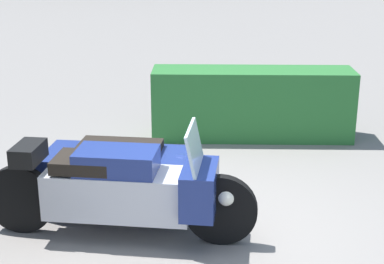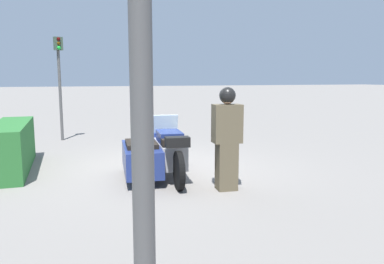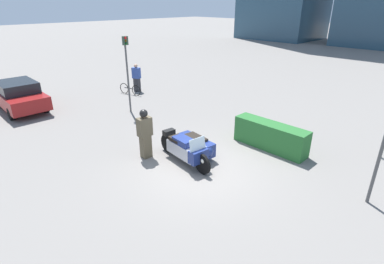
{
  "view_description": "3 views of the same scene",
  "coord_description": "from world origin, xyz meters",
  "px_view_note": "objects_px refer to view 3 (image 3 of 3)",
  "views": [
    {
      "loc": [
        0.13,
        -5.26,
        2.84
      ],
      "look_at": [
        -0.01,
        0.54,
        0.89
      ],
      "focal_mm": 55.0,
      "sensor_mm": 36.0,
      "label": 1
    },
    {
      "loc": [
        -7.89,
        1.83,
        1.98
      ],
      "look_at": [
        -0.96,
        -0.47,
        0.92
      ],
      "focal_mm": 35.0,
      "sensor_mm": 36.0,
      "label": 2
    },
    {
      "loc": [
        6.11,
        -6.37,
        5.2
      ],
      "look_at": [
        -0.76,
        0.38,
        0.99
      ],
      "focal_mm": 28.0,
      "sensor_mm": 36.0,
      "label": 3
    }
  ],
  "objects_px": {
    "officer_rider": "(145,133)",
    "traffic_light_far": "(127,64)",
    "police_motorcycle": "(191,147)",
    "pedestrian_bystander": "(137,78)",
    "bicycle_parked": "(130,89)",
    "hedge_bush_curbside": "(270,136)",
    "parked_car_background": "(19,95)"
  },
  "relations": [
    {
      "from": "officer_rider",
      "to": "parked_car_background",
      "type": "height_order",
      "value": "officer_rider"
    },
    {
      "from": "police_motorcycle",
      "to": "pedestrian_bystander",
      "type": "height_order",
      "value": "pedestrian_bystander"
    },
    {
      "from": "officer_rider",
      "to": "hedge_bush_curbside",
      "type": "xyz_separation_m",
      "value": [
        2.75,
        3.81,
        -0.45
      ]
    },
    {
      "from": "traffic_light_far",
      "to": "officer_rider",
      "type": "bearing_deg",
      "value": -15.41
    },
    {
      "from": "police_motorcycle",
      "to": "parked_car_background",
      "type": "distance_m",
      "value": 10.42
    },
    {
      "from": "police_motorcycle",
      "to": "officer_rider",
      "type": "height_order",
      "value": "officer_rider"
    },
    {
      "from": "bicycle_parked",
      "to": "hedge_bush_curbside",
      "type": "bearing_deg",
      "value": -16.8
    },
    {
      "from": "officer_rider",
      "to": "pedestrian_bystander",
      "type": "distance_m",
      "value": 8.9
    },
    {
      "from": "officer_rider",
      "to": "hedge_bush_curbside",
      "type": "height_order",
      "value": "officer_rider"
    },
    {
      "from": "traffic_light_far",
      "to": "hedge_bush_curbside",
      "type": "bearing_deg",
      "value": 23.58
    },
    {
      "from": "officer_rider",
      "to": "bicycle_parked",
      "type": "bearing_deg",
      "value": -24.53
    },
    {
      "from": "officer_rider",
      "to": "bicycle_parked",
      "type": "distance_m",
      "value": 8.32
    },
    {
      "from": "hedge_bush_curbside",
      "to": "parked_car_background",
      "type": "bearing_deg",
      "value": -155.25
    },
    {
      "from": "pedestrian_bystander",
      "to": "officer_rider",
      "type": "bearing_deg",
      "value": -140.81
    },
    {
      "from": "pedestrian_bystander",
      "to": "bicycle_parked",
      "type": "height_order",
      "value": "pedestrian_bystander"
    },
    {
      "from": "parked_car_background",
      "to": "bicycle_parked",
      "type": "height_order",
      "value": "parked_car_background"
    },
    {
      "from": "police_motorcycle",
      "to": "officer_rider",
      "type": "bearing_deg",
      "value": -136.07
    },
    {
      "from": "parked_car_background",
      "to": "pedestrian_bystander",
      "type": "relative_size",
      "value": 2.47
    },
    {
      "from": "parked_car_background",
      "to": "bicycle_parked",
      "type": "relative_size",
      "value": 2.7
    },
    {
      "from": "pedestrian_bystander",
      "to": "bicycle_parked",
      "type": "distance_m",
      "value": 0.94
    },
    {
      "from": "hedge_bush_curbside",
      "to": "parked_car_background",
      "type": "relative_size",
      "value": 0.68
    },
    {
      "from": "parked_car_background",
      "to": "police_motorcycle",
      "type": "bearing_deg",
      "value": -164.83
    },
    {
      "from": "pedestrian_bystander",
      "to": "police_motorcycle",
      "type": "bearing_deg",
      "value": -131.46
    },
    {
      "from": "officer_rider",
      "to": "parked_car_background",
      "type": "bearing_deg",
      "value": 15.14
    },
    {
      "from": "pedestrian_bystander",
      "to": "hedge_bush_curbside",
      "type": "bearing_deg",
      "value": -113.66
    },
    {
      "from": "parked_car_background",
      "to": "pedestrian_bystander",
      "type": "bearing_deg",
      "value": -100.93
    },
    {
      "from": "police_motorcycle",
      "to": "traffic_light_far",
      "type": "bearing_deg",
      "value": 172.55
    },
    {
      "from": "hedge_bush_curbside",
      "to": "traffic_light_far",
      "type": "distance_m",
      "value": 7.63
    },
    {
      "from": "traffic_light_far",
      "to": "parked_car_background",
      "type": "relative_size",
      "value": 0.88
    },
    {
      "from": "hedge_bush_curbside",
      "to": "bicycle_parked",
      "type": "xyz_separation_m",
      "value": [
        -9.94,
        0.32,
        -0.19
      ]
    },
    {
      "from": "officer_rider",
      "to": "traffic_light_far",
      "type": "height_order",
      "value": "traffic_light_far"
    },
    {
      "from": "traffic_light_far",
      "to": "pedestrian_bystander",
      "type": "height_order",
      "value": "traffic_light_far"
    }
  ]
}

